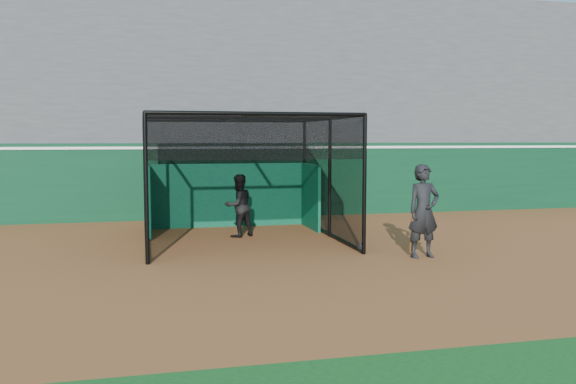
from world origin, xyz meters
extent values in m
plane|color=brown|center=(0.00, 0.00, 0.00)|extent=(120.00, 120.00, 0.00)
cube|color=#0A371E|center=(0.00, 8.50, 1.25)|extent=(50.00, 0.45, 2.50)
cube|color=white|center=(0.00, 8.50, 2.35)|extent=(50.00, 0.50, 0.08)
cube|color=#4C4C4F|center=(0.00, 12.38, 3.88)|extent=(50.00, 7.85, 7.75)
cube|color=#4C4C4F|center=(0.00, 15.80, 8.35)|extent=(50.00, 0.30, 1.20)
cube|color=#074F32|center=(-0.46, 6.36, 0.95)|extent=(4.72, 0.10, 1.90)
cylinder|color=black|center=(-2.88, 1.42, 0.11)|extent=(0.08, 0.22, 0.22)
cylinder|color=black|center=(1.96, 1.42, 0.11)|extent=(0.08, 0.22, 0.22)
cylinder|color=black|center=(-2.88, 6.28, 0.11)|extent=(0.08, 0.22, 0.22)
cylinder|color=black|center=(1.96, 6.28, 0.11)|extent=(0.08, 0.22, 0.22)
imported|color=black|center=(-0.45, 4.37, 0.85)|extent=(1.02, 0.94, 1.69)
imported|color=black|center=(3.11, 0.56, 1.04)|extent=(0.81, 0.57, 2.08)
cylinder|color=#593819|center=(2.86, 0.61, 0.55)|extent=(0.15, 0.36, 0.94)
camera|label=1|loc=(-2.95, -11.79, 2.64)|focal=38.00mm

